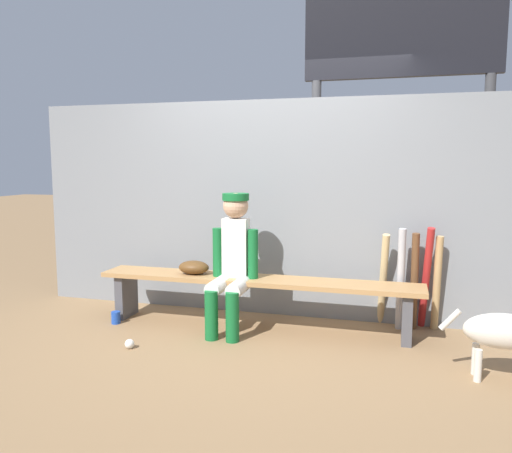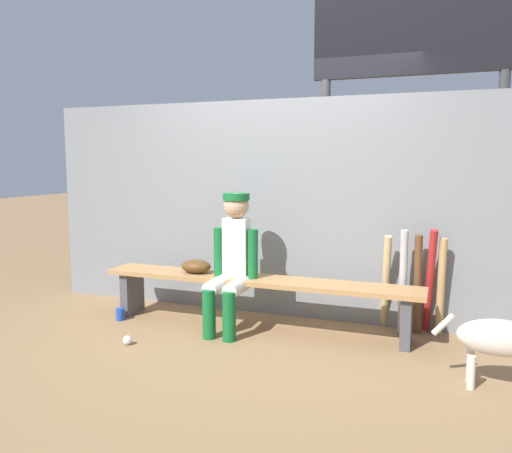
{
  "view_description": "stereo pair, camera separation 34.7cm",
  "coord_description": "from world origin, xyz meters",
  "px_view_note": "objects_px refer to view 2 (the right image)",
  "views": [
    {
      "loc": [
        1.17,
        -4.16,
        1.45
      ],
      "look_at": [
        0.0,
        0.0,
        0.9
      ],
      "focal_mm": 35.73,
      "sensor_mm": 36.0,
      "label": 1
    },
    {
      "loc": [
        1.5,
        -4.05,
        1.45
      ],
      "look_at": [
        0.0,
        0.0,
        0.9
      ],
      "focal_mm": 35.73,
      "sensor_mm": 36.0,
      "label": 2
    }
  ],
  "objects_px": {
    "baseball": "(127,340)",
    "cup_on_bench": "(221,269)",
    "bat_wood_natural": "(386,282)",
    "scoreboard": "(417,67)",
    "player_seated": "(232,257)",
    "cup_on_ground": "(120,314)",
    "baseball_glove": "(196,266)",
    "bat_aluminum_silver": "(403,282)",
    "bat_aluminum_red": "(430,281)",
    "bat_wood_tan": "(441,287)",
    "bat_wood_dark": "(417,285)",
    "dog": "(510,340)",
    "dugout_bench": "(256,288)"
  },
  "relations": [
    {
      "from": "baseball_glove",
      "to": "scoreboard",
      "type": "xyz_separation_m",
      "value": [
        1.78,
        1.26,
        1.86
      ]
    },
    {
      "from": "baseball",
      "to": "cup_on_ground",
      "type": "relative_size",
      "value": 0.67
    },
    {
      "from": "baseball_glove",
      "to": "bat_wood_dark",
      "type": "distance_m",
      "value": 1.93
    },
    {
      "from": "bat_wood_dark",
      "to": "bat_wood_tan",
      "type": "height_order",
      "value": "bat_wood_dark"
    },
    {
      "from": "dugout_bench",
      "to": "baseball_glove",
      "type": "xyz_separation_m",
      "value": [
        -0.58,
        0.0,
        0.15
      ]
    },
    {
      "from": "baseball_glove",
      "to": "cup_on_bench",
      "type": "distance_m",
      "value": 0.25
    },
    {
      "from": "bat_aluminum_silver",
      "to": "bat_wood_dark",
      "type": "distance_m",
      "value": 0.12
    },
    {
      "from": "dugout_bench",
      "to": "scoreboard",
      "type": "xyz_separation_m",
      "value": [
        1.2,
        1.26,
        2.01
      ]
    },
    {
      "from": "bat_wood_tan",
      "to": "scoreboard",
      "type": "relative_size",
      "value": 0.25
    },
    {
      "from": "cup_on_ground",
      "to": "scoreboard",
      "type": "xyz_separation_m",
      "value": [
        2.45,
        1.49,
        2.31
      ]
    },
    {
      "from": "bat_wood_natural",
      "to": "dog",
      "type": "relative_size",
      "value": 1.0
    },
    {
      "from": "baseball",
      "to": "cup_on_ground",
      "type": "xyz_separation_m",
      "value": [
        -0.43,
        0.52,
        0.02
      ]
    },
    {
      "from": "bat_wood_dark",
      "to": "scoreboard",
      "type": "xyz_separation_m",
      "value": [
        -0.12,
        0.94,
        1.94
      ]
    },
    {
      "from": "bat_wood_dark",
      "to": "bat_wood_tan",
      "type": "relative_size",
      "value": 1.02
    },
    {
      "from": "bat_wood_tan",
      "to": "cup_on_bench",
      "type": "xyz_separation_m",
      "value": [
        -1.84,
        -0.36,
        0.09
      ]
    },
    {
      "from": "bat_aluminum_silver",
      "to": "baseball",
      "type": "height_order",
      "value": "bat_aluminum_silver"
    },
    {
      "from": "bat_wood_dark",
      "to": "bat_wood_tan",
      "type": "distance_m",
      "value": 0.19
    },
    {
      "from": "scoreboard",
      "to": "dog",
      "type": "xyz_separation_m",
      "value": [
        0.73,
        -1.86,
        -2.03
      ]
    },
    {
      "from": "bat_aluminum_silver",
      "to": "baseball",
      "type": "bearing_deg",
      "value": -153.11
    },
    {
      "from": "baseball",
      "to": "cup_on_ground",
      "type": "height_order",
      "value": "cup_on_ground"
    },
    {
      "from": "bat_wood_natural",
      "to": "bat_aluminum_red",
      "type": "relative_size",
      "value": 0.92
    },
    {
      "from": "bat_wood_dark",
      "to": "scoreboard",
      "type": "distance_m",
      "value": 2.16
    },
    {
      "from": "dugout_bench",
      "to": "bat_aluminum_red",
      "type": "height_order",
      "value": "bat_aluminum_red"
    },
    {
      "from": "dugout_bench",
      "to": "baseball",
      "type": "height_order",
      "value": "dugout_bench"
    },
    {
      "from": "bat_aluminum_silver",
      "to": "bat_aluminum_red",
      "type": "xyz_separation_m",
      "value": [
        0.21,
        0.07,
        0.01
      ]
    },
    {
      "from": "baseball_glove",
      "to": "bat_wood_natural",
      "type": "bearing_deg",
      "value": 12.82
    },
    {
      "from": "baseball_glove",
      "to": "dog",
      "type": "distance_m",
      "value": 2.59
    },
    {
      "from": "player_seated",
      "to": "cup_on_ground",
      "type": "relative_size",
      "value": 10.75
    },
    {
      "from": "bat_wood_dark",
      "to": "cup_on_ground",
      "type": "xyz_separation_m",
      "value": [
        -2.57,
        -0.55,
        -0.37
      ]
    },
    {
      "from": "bat_aluminum_silver",
      "to": "dog",
      "type": "xyz_separation_m",
      "value": [
        0.72,
        -0.88,
        -0.11
      ]
    },
    {
      "from": "baseball_glove",
      "to": "bat_wood_tan",
      "type": "xyz_separation_m",
      "value": [
        2.09,
        0.36,
        -0.09
      ]
    },
    {
      "from": "bat_aluminum_red",
      "to": "bat_wood_dark",
      "type": "bearing_deg",
      "value": -162.33
    },
    {
      "from": "baseball_glove",
      "to": "cup_on_bench",
      "type": "relative_size",
      "value": 2.55
    },
    {
      "from": "cup_on_ground",
      "to": "scoreboard",
      "type": "relative_size",
      "value": 0.03
    },
    {
      "from": "baseball",
      "to": "cup_on_bench",
      "type": "relative_size",
      "value": 0.67
    },
    {
      "from": "bat_aluminum_silver",
      "to": "bat_wood_dark",
      "type": "bearing_deg",
      "value": 20.78
    },
    {
      "from": "dugout_bench",
      "to": "bat_wood_natural",
      "type": "relative_size",
      "value": 3.34
    },
    {
      "from": "player_seated",
      "to": "bat_aluminum_red",
      "type": "xyz_separation_m",
      "value": [
        1.6,
        0.46,
        -0.19
      ]
    },
    {
      "from": "scoreboard",
      "to": "dog",
      "type": "height_order",
      "value": "scoreboard"
    },
    {
      "from": "player_seated",
      "to": "scoreboard",
      "type": "bearing_deg",
      "value": 44.76
    },
    {
      "from": "bat_aluminum_silver",
      "to": "baseball",
      "type": "xyz_separation_m",
      "value": [
        -2.03,
        -1.03,
        -0.41
      ]
    },
    {
      "from": "cup_on_ground",
      "to": "cup_on_bench",
      "type": "distance_m",
      "value": 1.05
    },
    {
      "from": "player_seated",
      "to": "dog",
      "type": "height_order",
      "value": "player_seated"
    },
    {
      "from": "bat_wood_natural",
      "to": "cup_on_ground",
      "type": "xyz_separation_m",
      "value": [
        -2.31,
        -0.6,
        -0.36
      ]
    },
    {
      "from": "bat_wood_tan",
      "to": "scoreboard",
      "type": "distance_m",
      "value": 2.17
    },
    {
      "from": "bat_aluminum_red",
      "to": "dog",
      "type": "bearing_deg",
      "value": -61.93
    },
    {
      "from": "bat_aluminum_silver",
      "to": "cup_on_ground",
      "type": "xyz_separation_m",
      "value": [
        -2.46,
        -0.51,
        -0.39
      ]
    },
    {
      "from": "bat_wood_natural",
      "to": "baseball",
      "type": "xyz_separation_m",
      "value": [
        -1.88,
        -1.12,
        -0.38
      ]
    },
    {
      "from": "bat_wood_natural",
      "to": "scoreboard",
      "type": "bearing_deg",
      "value": 81.04
    },
    {
      "from": "bat_aluminum_silver",
      "to": "scoreboard",
      "type": "relative_size",
      "value": 0.26
    }
  ]
}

